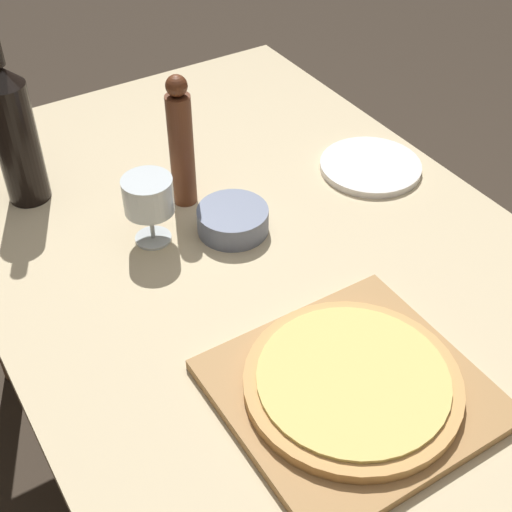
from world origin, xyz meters
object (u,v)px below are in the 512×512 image
at_px(pepper_mill, 181,144).
at_px(wine_glass, 148,197).
at_px(small_bowl, 233,220).
at_px(pizza, 353,382).
at_px(wine_bottle, 15,133).

height_order(pepper_mill, wine_glass, pepper_mill).
bearing_deg(small_bowl, wine_glass, 158.91).
bearing_deg(pizza, wine_bottle, 108.27).
relative_size(pizza, wine_bottle, 0.91).
relative_size(pizza, wine_glass, 2.38).
bearing_deg(wine_glass, wine_bottle, 121.02).
bearing_deg(wine_bottle, pizza, -71.73).
xyz_separation_m(wine_bottle, pepper_mill, (0.25, -0.17, -0.02)).
distance_m(pizza, wine_bottle, 0.74).
height_order(pizza, wine_bottle, wine_bottle).
height_order(pizza, wine_glass, wine_glass).
relative_size(wine_bottle, small_bowl, 2.61).
relative_size(wine_glass, small_bowl, 1.00).
xyz_separation_m(pizza, pepper_mill, (0.02, 0.53, 0.09)).
bearing_deg(small_bowl, pizza, -96.55).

